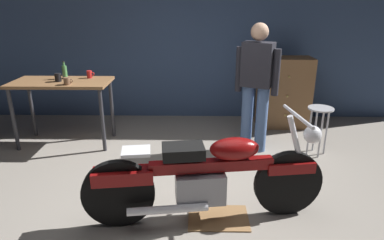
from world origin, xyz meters
The scene contains 12 objects.
ground_plane centered at (0.00, 0.00, 0.00)m, with size 12.00×12.00×0.00m, color gray.
back_wall centered at (0.00, 2.80, 1.55)m, with size 8.00×0.12×3.10m, color #384C70.
workbench centered at (-1.72, 1.53, 0.79)m, with size 1.30×0.64×0.90m.
motorcycle centered at (0.22, -0.21, 0.45)m, with size 2.18×0.67×1.00m.
person_standing centered at (0.87, 1.36, 0.93)m, with size 0.52×0.36×1.67m.
shop_stool centered at (1.69, 1.22, 0.50)m, with size 0.32×0.32×0.64m.
wooden_dresser centered at (1.48, 2.30, 0.55)m, with size 0.80×0.47×1.10m.
drip_tray centered at (0.32, -0.21, 0.01)m, with size 0.56×0.40×0.01m, color olive.
mug_brown_stoneware centered at (-1.55, 1.33, 0.95)m, with size 0.12×0.09×0.09m.
mug_red_diner centered at (-1.38, 1.72, 0.95)m, with size 0.10×0.07×0.10m.
mug_black_matte centered at (-1.73, 1.50, 0.96)m, with size 0.12×0.08×0.11m.
bottle centered at (-1.71, 1.67, 1.00)m, with size 0.06×0.06×0.24m.
Camera 1 is at (0.12, -2.88, 1.93)m, focal length 31.56 mm.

